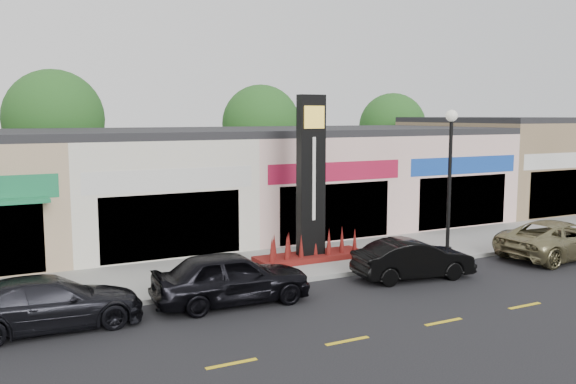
% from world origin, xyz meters
% --- Properties ---
extents(ground, '(120.00, 120.00, 0.00)m').
position_xyz_m(ground, '(0.00, 0.00, 0.00)').
color(ground, black).
rests_on(ground, ground).
extents(sidewalk, '(52.00, 4.30, 0.15)m').
position_xyz_m(sidewalk, '(0.00, 4.35, 0.07)').
color(sidewalk, gray).
rests_on(sidewalk, ground).
extents(curb, '(52.00, 0.20, 0.15)m').
position_xyz_m(curb, '(0.00, 2.10, 0.07)').
color(curb, gray).
rests_on(curb, ground).
extents(shop_cream, '(7.00, 10.01, 4.80)m').
position_xyz_m(shop_cream, '(-1.50, 11.47, 2.40)').
color(shop_cream, beige).
rests_on(shop_cream, ground).
extents(shop_pink_w, '(7.00, 10.01, 4.80)m').
position_xyz_m(shop_pink_w, '(5.50, 11.47, 2.40)').
color(shop_pink_w, beige).
rests_on(shop_pink_w, ground).
extents(shop_pink_e, '(7.00, 10.01, 4.80)m').
position_xyz_m(shop_pink_e, '(12.50, 11.47, 2.40)').
color(shop_pink_e, beige).
rests_on(shop_pink_e, ground).
extents(shop_tan, '(7.00, 10.01, 5.30)m').
position_xyz_m(shop_tan, '(19.50, 11.48, 2.65)').
color(shop_tan, '#7D6449').
rests_on(shop_tan, ground).
extents(tree_rear_west, '(5.20, 5.20, 7.83)m').
position_xyz_m(tree_rear_west, '(-4.00, 19.50, 5.22)').
color(tree_rear_west, '#382619').
rests_on(tree_rear_west, ground).
extents(tree_rear_mid, '(4.80, 4.80, 7.29)m').
position_xyz_m(tree_rear_mid, '(8.00, 19.50, 4.88)').
color(tree_rear_mid, '#382619').
rests_on(tree_rear_mid, ground).
extents(tree_rear_east, '(4.60, 4.60, 6.94)m').
position_xyz_m(tree_rear_east, '(18.00, 19.50, 4.63)').
color(tree_rear_east, '#382619').
rests_on(tree_rear_east, ground).
extents(lamp_east_near, '(0.44, 0.44, 5.47)m').
position_xyz_m(lamp_east_near, '(8.00, 2.50, 3.48)').
color(lamp_east_near, black).
rests_on(lamp_east_near, sidewalk).
extents(pylon_sign, '(4.20, 1.30, 6.00)m').
position_xyz_m(pylon_sign, '(3.00, 4.20, 2.27)').
color(pylon_sign, '#5D120F').
rests_on(pylon_sign, sidewalk).
extents(car_dark_sedan, '(1.96, 4.70, 1.36)m').
position_xyz_m(car_dark_sedan, '(-6.31, 1.18, 0.68)').
color(car_dark_sedan, black).
rests_on(car_dark_sedan, ground).
extents(car_black_sedan, '(2.05, 4.65, 1.56)m').
position_xyz_m(car_black_sedan, '(-1.39, 1.03, 0.78)').
color(car_black_sedan, black).
rests_on(car_black_sedan, ground).
extents(car_black_conv, '(1.97, 4.19, 1.33)m').
position_xyz_m(car_black_conv, '(5.02, 0.80, 0.66)').
color(car_black_conv, black).
rests_on(car_black_conv, ground).
extents(car_gold_suv, '(2.65, 5.30, 1.44)m').
position_xyz_m(car_gold_suv, '(11.91, 0.67, 0.72)').
color(car_gold_suv, '#857C54').
rests_on(car_gold_suv, ground).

